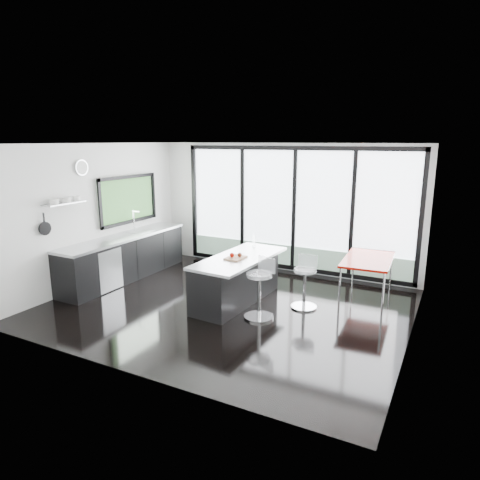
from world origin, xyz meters
The scene contains 11 objects.
floor centered at (0.00, 0.00, 0.00)m, with size 6.00×5.00×0.00m, color black.
ceiling centered at (0.00, 0.00, 2.80)m, with size 6.00×5.00×0.00m, color white.
wall_back centered at (0.27, 2.47, 1.27)m, with size 6.00×0.09×2.80m.
wall_front centered at (0.00, -2.50, 1.40)m, with size 6.00×0.00×2.80m, color silver.
wall_left centered at (-2.97, 0.27, 1.56)m, with size 0.26×5.00×2.80m.
wall_right centered at (3.00, 0.00, 1.40)m, with size 0.00×5.00×2.80m, color silver.
counter_cabinets centered at (-2.67, 0.40, 0.46)m, with size 0.69×3.24×1.36m.
island centered at (0.03, 0.29, 0.43)m, with size 0.99×2.13×1.11m.
bar_stool_near centered at (0.71, -0.20, 0.39)m, with size 0.49×0.49×0.78m, color silver.
bar_stool_far centered at (1.22, 0.57, 0.36)m, with size 0.45×0.45×0.71m, color silver.
red_table centered at (2.08, 1.53, 0.38)m, with size 0.82×1.43×0.77m, color #830B03.
Camera 1 is at (3.46, -6.17, 2.86)m, focal length 32.00 mm.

